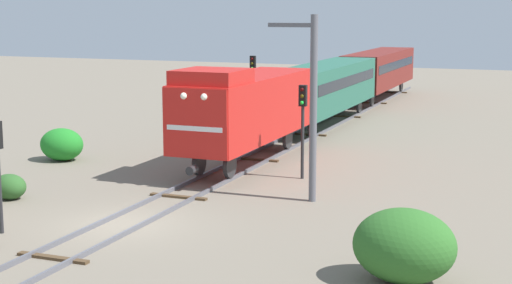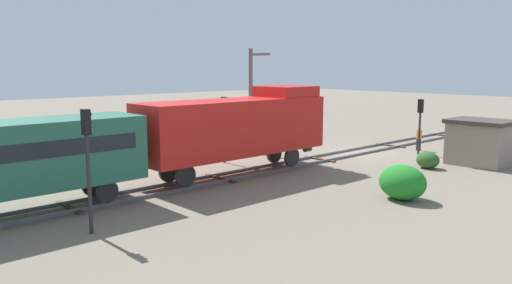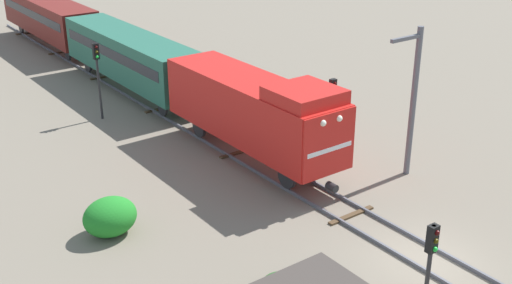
{
  "view_description": "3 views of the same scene",
  "coord_description": "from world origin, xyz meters",
  "px_view_note": "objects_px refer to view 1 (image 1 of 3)",
  "views": [
    {
      "loc": [
        13.71,
        -22.42,
        7.36
      ],
      "look_at": [
        1.38,
        8.77,
        1.53
      ],
      "focal_mm": 55.0,
      "sensor_mm": 36.0,
      "label": 1
    },
    {
      "loc": [
        -20.14,
        28.12,
        5.92
      ],
      "look_at": [
        0.42,
        9.18,
        1.64
      ],
      "focal_mm": 35.0,
      "sensor_mm": 36.0,
      "label": 2
    },
    {
      "loc": [
        -17.07,
        -12.39,
        13.32
      ],
      "look_at": [
        -1.46,
        8.75,
        2.12
      ],
      "focal_mm": 45.0,
      "sensor_mm": 36.0,
      "label": 3
    }
  ],
  "objects_px": {
    "passenger_car_leading": "(327,85)",
    "traffic_signal_far": "(253,79)",
    "passenger_car_trailing": "(379,68)",
    "traffic_signal_mid": "(303,114)",
    "catenary_mast": "(312,103)",
    "locomotive": "(245,106)"
  },
  "relations": [
    {
      "from": "passenger_car_leading",
      "to": "traffic_signal_far",
      "type": "relative_size",
      "value": 3.15
    },
    {
      "from": "passenger_car_trailing",
      "to": "traffic_signal_mid",
      "type": "height_order",
      "value": "traffic_signal_mid"
    },
    {
      "from": "traffic_signal_mid",
      "to": "traffic_signal_far",
      "type": "distance_m",
      "value": 13.7
    },
    {
      "from": "passenger_car_leading",
      "to": "catenary_mast",
      "type": "relative_size",
      "value": 1.98
    },
    {
      "from": "catenary_mast",
      "to": "locomotive",
      "type": "bearing_deg",
      "value": 132.27
    },
    {
      "from": "passenger_car_leading",
      "to": "locomotive",
      "type": "bearing_deg",
      "value": -90.0
    },
    {
      "from": "passenger_car_leading",
      "to": "traffic_signal_far",
      "type": "distance_m",
      "value": 4.96
    },
    {
      "from": "traffic_signal_mid",
      "to": "traffic_signal_far",
      "type": "relative_size",
      "value": 0.91
    },
    {
      "from": "locomotive",
      "to": "passenger_car_trailing",
      "type": "xyz_separation_m",
      "value": [
        0.0,
        27.94,
        -0.25
      ]
    },
    {
      "from": "locomotive",
      "to": "passenger_car_trailing",
      "type": "height_order",
      "value": "locomotive"
    },
    {
      "from": "locomotive",
      "to": "passenger_car_leading",
      "type": "height_order",
      "value": "locomotive"
    },
    {
      "from": "passenger_car_leading",
      "to": "passenger_car_trailing",
      "type": "relative_size",
      "value": 1.0
    },
    {
      "from": "locomotive",
      "to": "passenger_car_trailing",
      "type": "relative_size",
      "value": 0.83
    },
    {
      "from": "passenger_car_leading",
      "to": "traffic_signal_mid",
      "type": "height_order",
      "value": "traffic_signal_mid"
    },
    {
      "from": "locomotive",
      "to": "traffic_signal_far",
      "type": "xyz_separation_m",
      "value": [
        -3.6,
        9.97,
        0.31
      ]
    },
    {
      "from": "passenger_car_leading",
      "to": "passenger_car_trailing",
      "type": "xyz_separation_m",
      "value": [
        0.0,
        14.6,
        0.0
      ]
    },
    {
      "from": "traffic_signal_far",
      "to": "catenary_mast",
      "type": "xyz_separation_m",
      "value": [
        8.53,
        -15.4,
        0.69
      ]
    },
    {
      "from": "passenger_car_leading",
      "to": "catenary_mast",
      "type": "bearing_deg",
      "value": -75.27
    },
    {
      "from": "passenger_car_trailing",
      "to": "traffic_signal_mid",
      "type": "bearing_deg",
      "value": -83.48
    },
    {
      "from": "passenger_car_trailing",
      "to": "traffic_signal_mid",
      "type": "relative_size",
      "value": 3.45
    },
    {
      "from": "passenger_car_trailing",
      "to": "locomotive",
      "type": "bearing_deg",
      "value": -90.0
    },
    {
      "from": "traffic_signal_far",
      "to": "passenger_car_trailing",
      "type": "bearing_deg",
      "value": 78.67
    }
  ]
}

